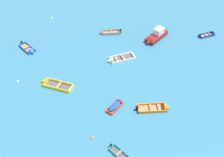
{
  "coord_description": "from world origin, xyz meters",
  "views": [
    {
      "loc": [
        -3.04,
        0.49,
        22.77
      ],
      "look_at": [
        0.0,
        25.02,
        0.15
      ],
      "focal_mm": 39.51,
      "sensor_mm": 36.0,
      "label": 1
    }
  ],
  "objects_px": {
    "mooring_buoy_central": "(52,18)",
    "rowboat_grey_far_left": "(106,33)",
    "rowboat_yellow_far_back": "(50,83)",
    "mooring_buoy_trailing": "(18,81)",
    "rowboat_blue_midfield_right": "(30,51)",
    "mooring_buoy_near_foreground": "(92,138)",
    "rowboat_red_near_right": "(117,104)",
    "rowboat_deep_blue_midfield_left": "(210,34)",
    "mooring_buoy_midfield": "(119,19)",
    "rowboat_white_distant_center": "(115,60)",
    "rowboat_orange_far_right": "(160,108)",
    "motor_launch_maroon_near_left": "(155,36)"
  },
  "relations": [
    {
      "from": "rowboat_white_distant_center",
      "to": "mooring_buoy_near_foreground",
      "type": "relative_size",
      "value": 12.91
    },
    {
      "from": "rowboat_red_near_right",
      "to": "rowboat_grey_far_left",
      "type": "relative_size",
      "value": 0.66
    },
    {
      "from": "motor_launch_maroon_near_left",
      "to": "rowboat_deep_blue_midfield_left",
      "type": "bearing_deg",
      "value": 0.61
    },
    {
      "from": "mooring_buoy_near_foreground",
      "to": "rowboat_grey_far_left",
      "type": "bearing_deg",
      "value": 79.78
    },
    {
      "from": "rowboat_yellow_far_back",
      "to": "mooring_buoy_central",
      "type": "relative_size",
      "value": 10.74
    },
    {
      "from": "rowboat_blue_midfield_right",
      "to": "mooring_buoy_central",
      "type": "bearing_deg",
      "value": 74.79
    },
    {
      "from": "rowboat_blue_midfield_right",
      "to": "rowboat_red_near_right",
      "type": "height_order",
      "value": "rowboat_blue_midfield_right"
    },
    {
      "from": "rowboat_yellow_far_back",
      "to": "mooring_buoy_near_foreground",
      "type": "height_order",
      "value": "rowboat_yellow_far_back"
    },
    {
      "from": "rowboat_white_distant_center",
      "to": "rowboat_grey_far_left",
      "type": "xyz_separation_m",
      "value": [
        -0.47,
        7.67,
        0.0
      ]
    },
    {
      "from": "rowboat_yellow_far_back",
      "to": "mooring_buoy_near_foreground",
      "type": "distance_m",
      "value": 10.4
    },
    {
      "from": "rowboat_blue_midfield_right",
      "to": "mooring_buoy_trailing",
      "type": "bearing_deg",
      "value": -97.26
    },
    {
      "from": "rowboat_orange_far_right",
      "to": "rowboat_grey_far_left",
      "type": "xyz_separation_m",
      "value": [
        -4.67,
        17.52,
        0.01
      ]
    },
    {
      "from": "rowboat_white_distant_center",
      "to": "mooring_buoy_midfield",
      "type": "height_order",
      "value": "rowboat_white_distant_center"
    },
    {
      "from": "mooring_buoy_near_foreground",
      "to": "rowboat_blue_midfield_right",
      "type": "bearing_deg",
      "value": 116.73
    },
    {
      "from": "rowboat_blue_midfield_right",
      "to": "mooring_buoy_near_foreground",
      "type": "distance_m",
      "value": 19.03
    },
    {
      "from": "mooring_buoy_central",
      "to": "rowboat_yellow_far_back",
      "type": "bearing_deg",
      "value": -87.71
    },
    {
      "from": "rowboat_yellow_far_back",
      "to": "mooring_buoy_midfield",
      "type": "bearing_deg",
      "value": 54.49
    },
    {
      "from": "rowboat_orange_far_right",
      "to": "mooring_buoy_midfield",
      "type": "relative_size",
      "value": 12.22
    },
    {
      "from": "rowboat_yellow_far_back",
      "to": "rowboat_orange_far_right",
      "type": "distance_m",
      "value": 14.71
    },
    {
      "from": "rowboat_yellow_far_back",
      "to": "rowboat_orange_far_right",
      "type": "bearing_deg",
      "value": -23.84
    },
    {
      "from": "rowboat_blue_midfield_right",
      "to": "mooring_buoy_near_foreground",
      "type": "bearing_deg",
      "value": -63.27
    },
    {
      "from": "rowboat_blue_midfield_right",
      "to": "rowboat_red_near_right",
      "type": "distance_m",
      "value": 17.42
    },
    {
      "from": "motor_launch_maroon_near_left",
      "to": "rowboat_yellow_far_back",
      "type": "relative_size",
      "value": 1.05
    },
    {
      "from": "motor_launch_maroon_near_left",
      "to": "rowboat_deep_blue_midfield_left",
      "type": "height_order",
      "value": "motor_launch_maroon_near_left"
    },
    {
      "from": "rowboat_yellow_far_back",
      "to": "rowboat_red_near_right",
      "type": "height_order",
      "value": "rowboat_yellow_far_back"
    },
    {
      "from": "rowboat_yellow_far_back",
      "to": "rowboat_grey_far_left",
      "type": "distance_m",
      "value": 14.53
    },
    {
      "from": "rowboat_yellow_far_back",
      "to": "mooring_buoy_trailing",
      "type": "bearing_deg",
      "value": 165.38
    },
    {
      "from": "motor_launch_maroon_near_left",
      "to": "mooring_buoy_trailing",
      "type": "xyz_separation_m",
      "value": [
        -21.04,
        -7.74,
        -0.54
      ]
    },
    {
      "from": "rowboat_grey_far_left",
      "to": "rowboat_orange_far_right",
      "type": "bearing_deg",
      "value": -75.08
    },
    {
      "from": "rowboat_blue_midfield_right",
      "to": "rowboat_deep_blue_midfield_left",
      "type": "distance_m",
      "value": 29.8
    },
    {
      "from": "rowboat_yellow_far_back",
      "to": "rowboat_grey_far_left",
      "type": "xyz_separation_m",
      "value": [
        8.79,
        11.58,
        -0.0
      ]
    },
    {
      "from": "rowboat_yellow_far_back",
      "to": "mooring_buoy_central",
      "type": "bearing_deg",
      "value": 92.29
    },
    {
      "from": "rowboat_yellow_far_back",
      "to": "mooring_buoy_near_foreground",
      "type": "xyz_separation_m",
      "value": [
        5.06,
        -9.08,
        -0.2
      ]
    },
    {
      "from": "rowboat_blue_midfield_right",
      "to": "mooring_buoy_near_foreground",
      "type": "relative_size",
      "value": 10.33
    },
    {
      "from": "motor_launch_maroon_near_left",
      "to": "mooring_buoy_central",
      "type": "distance_m",
      "value": 19.71
    },
    {
      "from": "rowboat_red_near_right",
      "to": "mooring_buoy_central",
      "type": "relative_size",
      "value": 5.84
    },
    {
      "from": "rowboat_red_near_right",
      "to": "rowboat_orange_far_right",
      "type": "xyz_separation_m",
      "value": [
        5.08,
        -1.11,
        -0.06
      ]
    },
    {
      "from": "mooring_buoy_trailing",
      "to": "rowboat_red_near_right",
      "type": "bearing_deg",
      "value": -25.15
    },
    {
      "from": "mooring_buoy_central",
      "to": "rowboat_grey_far_left",
      "type": "bearing_deg",
      "value": -34.45
    },
    {
      "from": "motor_launch_maroon_near_left",
      "to": "mooring_buoy_central",
      "type": "bearing_deg",
      "value": 152.07
    },
    {
      "from": "rowboat_blue_midfield_right",
      "to": "rowboat_grey_far_left",
      "type": "height_order",
      "value": "rowboat_blue_midfield_right"
    },
    {
      "from": "rowboat_red_near_right",
      "to": "mooring_buoy_midfield",
      "type": "bearing_deg",
      "value": 81.13
    },
    {
      "from": "rowboat_yellow_far_back",
      "to": "rowboat_grey_far_left",
      "type": "relative_size",
      "value": 1.21
    },
    {
      "from": "rowboat_red_near_right",
      "to": "mooring_buoy_central",
      "type": "height_order",
      "value": "rowboat_red_near_right"
    },
    {
      "from": "rowboat_orange_far_right",
      "to": "mooring_buoy_midfield",
      "type": "distance_m",
      "value": 22.38
    },
    {
      "from": "rowboat_deep_blue_midfield_left",
      "to": "rowboat_blue_midfield_right",
      "type": "bearing_deg",
      "value": -177.95
    },
    {
      "from": "motor_launch_maroon_near_left",
      "to": "mooring_buoy_near_foreground",
      "type": "distance_m",
      "value": 21.4
    },
    {
      "from": "rowboat_yellow_far_back",
      "to": "mooring_buoy_trailing",
      "type": "xyz_separation_m",
      "value": [
        -4.36,
        1.14,
        -0.2
      ]
    },
    {
      "from": "rowboat_yellow_far_back",
      "to": "rowboat_grey_far_left",
      "type": "bearing_deg",
      "value": 52.81
    },
    {
      "from": "rowboat_blue_midfield_right",
      "to": "rowboat_orange_far_right",
      "type": "relative_size",
      "value": 0.85
    }
  ]
}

